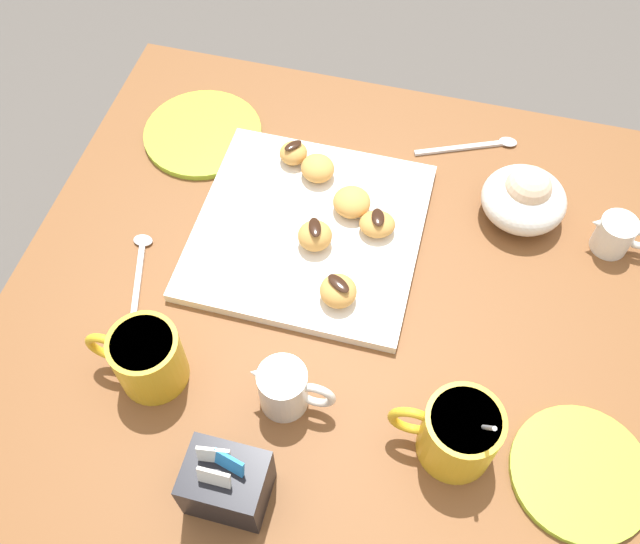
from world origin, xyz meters
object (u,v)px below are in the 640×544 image
ice_cream_bowl (525,197)px  beignet_2 (377,224)px  chocolate_sauce_pitcher (616,234)px  coffee_mug_mustard_right (146,357)px  cream_pitcher_white (285,388)px  saucer_lime_left (581,473)px  saucer_lime_right (203,134)px  pastry_plate_square (309,230)px  beignet_5 (315,236)px  beignet_0 (318,168)px  sugar_caddy (227,483)px  beignet_1 (352,202)px  beignet_3 (339,289)px  beignet_4 (293,153)px  coffee_mug_mustard_left (458,432)px  dining_table (330,347)px

ice_cream_bowl → beignet_2: bearing=25.6°
ice_cream_bowl → chocolate_sauce_pitcher: (-0.13, 0.03, -0.01)m
coffee_mug_mustard_right → cream_pitcher_white: bearing=-177.7°
saucer_lime_left → saucer_lime_right: bearing=-33.3°
pastry_plate_square → beignet_5: bearing=122.6°
cream_pitcher_white → beignet_5: (0.02, -0.23, -0.01)m
chocolate_sauce_pitcher → beignet_0: 0.43m
pastry_plate_square → beignet_5: 0.04m
beignet_0 → beignet_5: size_ratio=1.08×
coffee_mug_mustard_right → chocolate_sauce_pitcher: (-0.55, -0.35, -0.02)m
cream_pitcher_white → sugar_caddy: bearing=76.5°
beignet_5 → coffee_mug_mustard_right: bearing=57.7°
beignet_2 → beignet_1: bearing=-32.8°
chocolate_sauce_pitcher → beignet_3: (0.35, 0.19, 0.00)m
chocolate_sauce_pitcher → beignet_5: 0.42m
ice_cream_bowl → beignet_1: (0.24, 0.07, -0.01)m
chocolate_sauce_pitcher → beignet_3: 0.40m
cream_pitcher_white → sugar_caddy: sugar_caddy is taller
chocolate_sauce_pitcher → pastry_plate_square: bearing=11.5°
beignet_4 → saucer_lime_left: bearing=140.4°
cream_pitcher_white → beignet_2: bearing=-101.5°
saucer_lime_left → beignet_1: size_ratio=3.05×
cream_pitcher_white → ice_cream_bowl: size_ratio=0.86×
beignet_0 → beignet_3: (-0.08, 0.20, 0.00)m
coffee_mug_mustard_left → beignet_5: bearing=-45.7°
beignet_0 → beignet_4: 0.05m
chocolate_sauce_pitcher → beignet_4: chocolate_sauce_pitcher is taller
beignet_3 → beignet_5: bearing=-55.3°
dining_table → coffee_mug_mustard_right: bearing=39.5°
beignet_0 → beignet_5: 0.12m
coffee_mug_mustard_left → saucer_lime_left: bearing=-178.2°
saucer_lime_left → pastry_plate_square: bearing=-32.9°
sugar_caddy → ice_cream_bowl: 0.57m
coffee_mug_mustard_right → beignet_3: bearing=-141.3°
beignet_1 → beignet_2: bearing=147.2°
beignet_1 → beignet_4: beignet_1 is taller
beignet_0 → beignet_2: bearing=143.9°
coffee_mug_mustard_left → beignet_2: size_ratio=2.74×
beignet_0 → beignet_2: (-0.11, 0.08, -0.00)m
pastry_plate_square → coffee_mug_mustard_left: size_ratio=2.28×
sugar_caddy → beignet_3: (-0.06, -0.28, -0.01)m
saucer_lime_right → beignet_3: beignet_3 is taller
sugar_caddy → dining_table: bearing=-100.3°
cream_pitcher_white → beignet_3: cream_pitcher_white is taller
beignet_3 → chocolate_sauce_pitcher: bearing=-152.1°
coffee_mug_mustard_left → saucer_lime_left: (-0.15, -0.00, -0.04)m
ice_cream_bowl → beignet_2: ice_cream_bowl is taller
coffee_mug_mustard_right → ice_cream_bowl: ice_cream_bowl is taller
pastry_plate_square → beignet_3: (-0.07, 0.10, 0.03)m
beignet_1 → beignet_4: (0.11, -0.07, -0.00)m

